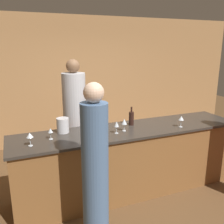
{
  "coord_description": "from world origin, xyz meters",
  "views": [
    {
      "loc": [
        -1.55,
        -3.06,
        2.16
      ],
      "look_at": [
        -0.25,
        0.1,
        1.25
      ],
      "focal_mm": 40.0,
      "sensor_mm": 36.0,
      "label": 1
    }
  ],
  "objects_px": {
    "wine_bottle_0": "(131,118)",
    "ice_bucket": "(63,125)",
    "bartender": "(75,124)",
    "guest_0": "(95,172)"
  },
  "relations": [
    {
      "from": "bartender",
      "to": "ice_bucket",
      "type": "bearing_deg",
      "value": 61.47
    },
    {
      "from": "guest_0",
      "to": "wine_bottle_0",
      "type": "relative_size",
      "value": 6.47
    },
    {
      "from": "bartender",
      "to": "guest_0",
      "type": "xyz_separation_m",
      "value": [
        -0.18,
        -1.56,
        -0.05
      ]
    },
    {
      "from": "bartender",
      "to": "ice_bucket",
      "type": "xyz_separation_m",
      "value": [
        -0.31,
        -0.57,
        0.19
      ]
    },
    {
      "from": "guest_0",
      "to": "wine_bottle_0",
      "type": "height_order",
      "value": "guest_0"
    },
    {
      "from": "wine_bottle_0",
      "to": "ice_bucket",
      "type": "bearing_deg",
      "value": 176.77
    },
    {
      "from": "wine_bottle_0",
      "to": "guest_0",
      "type": "bearing_deg",
      "value": -133.63
    },
    {
      "from": "wine_bottle_0",
      "to": "ice_bucket",
      "type": "distance_m",
      "value": 1.03
    },
    {
      "from": "guest_0",
      "to": "ice_bucket",
      "type": "xyz_separation_m",
      "value": [
        -0.13,
        0.99,
        0.24
      ]
    },
    {
      "from": "bartender",
      "to": "wine_bottle_0",
      "type": "height_order",
      "value": "bartender"
    }
  ]
}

